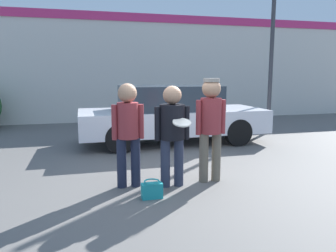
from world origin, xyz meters
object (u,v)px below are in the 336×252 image
(person_right, at_px, (211,120))
(handbag, at_px, (152,190))
(person_left, at_px, (128,127))
(person_middle_with_frisbee, at_px, (172,127))
(street_lamp, at_px, (279,19))
(parked_car_near, at_px, (172,114))

(person_right, xyz_separation_m, handbag, (-1.09, -0.50, -0.90))
(person_left, distance_m, person_middle_with_frisbee, 0.68)
(person_middle_with_frisbee, bearing_deg, person_right, 5.99)
(person_right, relative_size, street_lamp, 0.31)
(person_middle_with_frisbee, height_order, parked_car_near, person_middle_with_frisbee)
(person_right, distance_m, street_lamp, 5.73)
(person_left, distance_m, handbag, 1.04)
(handbag, bearing_deg, person_right, 24.66)
(person_left, bearing_deg, person_right, -3.32)
(person_middle_with_frisbee, distance_m, parked_car_near, 3.37)
(person_middle_with_frisbee, xyz_separation_m, street_lamp, (4.27, 3.87, 2.40))
(person_middle_with_frisbee, bearing_deg, handbag, -134.41)
(street_lamp, bearing_deg, person_left, -143.02)
(person_middle_with_frisbee, relative_size, street_lamp, 0.29)
(handbag, bearing_deg, street_lamp, 42.48)
(parked_car_near, xyz_separation_m, handbag, (-1.31, -3.67, -0.62))
(person_right, distance_m, handbag, 1.50)
(person_left, xyz_separation_m, handbag, (0.25, -0.58, -0.83))
(person_middle_with_frisbee, xyz_separation_m, handbag, (-0.42, -0.43, -0.82))
(person_left, distance_m, parked_car_near, 3.47)
(person_left, xyz_separation_m, street_lamp, (4.94, 3.72, 2.39))
(person_left, relative_size, street_lamp, 0.30)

